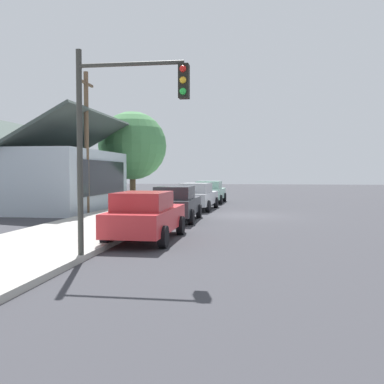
{
  "coord_description": "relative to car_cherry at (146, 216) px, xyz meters",
  "views": [
    {
      "loc": [
        -22.31,
        -0.7,
        2.2
      ],
      "look_at": [
        -0.25,
        2.57,
        1.2
      ],
      "focal_mm": 40.66,
      "sensor_mm": 36.0,
      "label": 1
    }
  ],
  "objects": [
    {
      "name": "car_silver",
      "position": [
        11.71,
        -0.08,
        0.0
      ],
      "size": [
        4.98,
        2.18,
        1.59
      ],
      "rotation": [
        0.0,
        0.0,
        -0.05
      ],
      "color": "silver",
      "rests_on": "ground"
    },
    {
      "name": "shade_tree",
      "position": [
        17.73,
        5.59,
        3.37
      ],
      "size": [
        5.04,
        5.04,
        6.72
      ],
      "color": "brown",
      "rests_on": "ground"
    },
    {
      "name": "fire_hydrant_red",
      "position": [
        15.5,
        1.38,
        -0.32
      ],
      "size": [
        0.22,
        0.22,
        0.71
      ],
      "color": "red",
      "rests_on": "sidewalk_curb"
    },
    {
      "name": "ground_plane",
      "position": [
        8.71,
        -2.82,
        -0.81
      ],
      "size": [
        120.0,
        120.0,
        0.0
      ],
      "primitive_type": "plane",
      "color": "#38383D"
    },
    {
      "name": "storefront_building",
      "position": [
        10.76,
        9.16,
        1.08
      ],
      "size": [
        9.86,
        7.97,
        5.65
      ],
      "color": "#ADBCC6",
      "rests_on": "ground"
    },
    {
      "name": "traffic_light_main",
      "position": [
        -3.42,
        -0.28,
        2.68
      ],
      "size": [
        0.37,
        2.79,
        5.2
      ],
      "color": "#383833",
      "rests_on": "ground"
    },
    {
      "name": "sidewalk_curb",
      "position": [
        8.71,
        2.78,
        -0.73
      ],
      "size": [
        60.0,
        4.2,
        0.16
      ],
      "primitive_type": "cube",
      "color": "#A3A099",
      "rests_on": "ground"
    },
    {
      "name": "car_charcoal",
      "position": [
        5.7,
        0.07,
        -0.0
      ],
      "size": [
        4.48,
        1.99,
        1.59
      ],
      "rotation": [
        0.0,
        0.0,
        0.01
      ],
      "color": "#2D3035",
      "rests_on": "ground"
    },
    {
      "name": "car_cherry",
      "position": [
        0.0,
        0.0,
        0.0
      ],
      "size": [
        4.51,
        1.97,
        1.59
      ],
      "rotation": [
        0.0,
        0.0,
        -0.01
      ],
      "color": "red",
      "rests_on": "ground"
    },
    {
      "name": "utility_pole_wooden",
      "position": [
        8.39,
        5.38,
        3.11
      ],
      "size": [
        1.8,
        0.24,
        7.5
      ],
      "color": "brown",
      "rests_on": "ground"
    },
    {
      "name": "car_seafoam",
      "position": [
        17.67,
        -0.19,
        0.0
      ],
      "size": [
        4.41,
        2.17,
        1.59
      ],
      "rotation": [
        0.0,
        0.0,
        -0.03
      ],
      "color": "#9ED1BC",
      "rests_on": "ground"
    }
  ]
}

